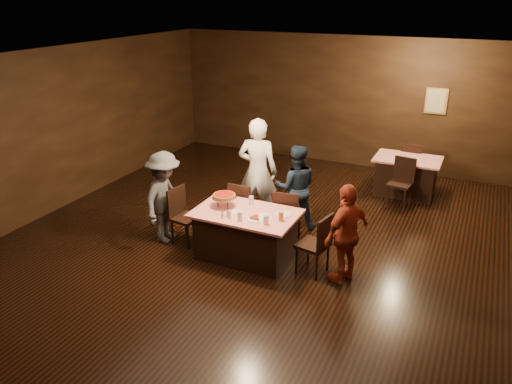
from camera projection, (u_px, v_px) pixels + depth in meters
room at (243, 122)px, 7.30m from camera, size 10.00×10.04×3.02m
main_table at (246, 235)px, 7.80m from camera, size 1.60×1.00×0.77m
back_table at (406, 176)px, 10.24m from camera, size 1.30×0.90×0.77m
chair_far_left at (244, 207)px, 8.55m from camera, size 0.43×0.43×0.95m
chair_far_right at (288, 216)px, 8.24m from camera, size 0.48×0.48×0.95m
chair_end_left at (186, 217)px, 8.20m from camera, size 0.48×0.48×0.95m
chair_end_right at (313, 244)px, 7.34m from camera, size 0.49×0.49×0.95m
chair_back_near at (400, 183)px, 9.61m from camera, size 0.48×0.48×0.95m
chair_back_far at (411, 163)px, 10.70m from camera, size 0.44×0.44×0.95m
diner_white_jacket at (258, 171)px, 8.81m from camera, size 0.77×0.57×1.92m
diner_navy_hoodie at (296, 187)px, 8.64m from camera, size 0.91×0.82×1.52m
diner_grey_knit at (165, 197)px, 8.19m from camera, size 0.66×1.05×1.55m
diner_red_shirt at (347, 234)px, 7.03m from camera, size 0.69×0.95×1.50m
pizza_stand at (224, 196)px, 7.79m from camera, size 0.38×0.38×0.22m
plate_with_slice at (256, 218)px, 7.40m from camera, size 0.25×0.25×0.06m
plate_empty at (283, 214)px, 7.56m from camera, size 0.25×0.25×0.01m
glass_front_left at (240, 216)px, 7.36m from camera, size 0.08×0.08×0.14m
glass_front_right at (266, 220)px, 7.24m from camera, size 0.08×0.08×0.14m
glass_amber at (281, 216)px, 7.35m from camera, size 0.08×0.08×0.14m
glass_back at (251, 200)px, 7.90m from camera, size 0.08×0.08×0.14m
condiments at (227, 214)px, 7.47m from camera, size 0.17×0.10×0.09m
napkin_center at (264, 216)px, 7.54m from camera, size 0.19×0.19×0.01m
napkin_left at (236, 212)px, 7.67m from camera, size 0.21×0.21×0.01m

